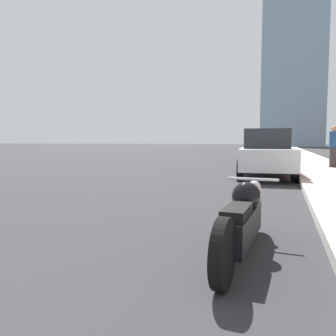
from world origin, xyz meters
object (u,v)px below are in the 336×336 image
object	(u,v)px
motorcycle	(242,220)
parked_car_white	(266,153)
pedestrian	(334,146)
parked_car_blue	(273,147)
parked_car_black	(277,145)

from	to	relation	value
motorcycle	parked_car_white	world-z (taller)	parked_car_white
motorcycle	pedestrian	distance (m)	11.84
motorcycle	parked_car_blue	world-z (taller)	parked_car_blue
motorcycle	parked_car_blue	size ratio (longest dim) A/B	0.52
parked_car_white	parked_car_black	bearing A→B (deg)	85.16
parked_car_white	parked_car_black	xyz separation A→B (m)	(-0.03, 23.90, 0.09)
motorcycle	parked_car_blue	xyz separation A→B (m)	(-0.20, 18.82, 0.50)
parked_car_black	pedestrian	distance (m)	20.70
motorcycle	parked_car_black	size ratio (longest dim) A/B	0.49
motorcycle	pedestrian	bearing A→B (deg)	81.73
parked_car_black	pedestrian	bearing A→B (deg)	-88.69
parked_car_white	parked_car_blue	size ratio (longest dim) A/B	1.06
parked_car_black	parked_car_blue	bearing A→B (deg)	-95.85
parked_car_black	pedestrian	size ratio (longest dim) A/B	2.73
parked_car_blue	pedestrian	distance (m)	7.68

